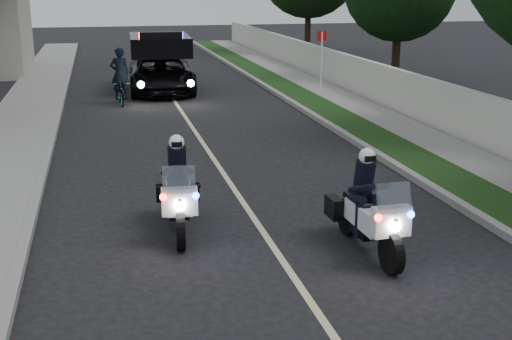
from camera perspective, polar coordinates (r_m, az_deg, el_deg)
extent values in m
plane|color=black|center=(9.94, 3.78, -9.95)|extent=(120.00, 120.00, 0.00)
cube|color=gray|center=(20.19, 6.64, 3.67)|extent=(0.20, 60.00, 0.15)
cube|color=#193814|center=(20.43, 8.49, 3.76)|extent=(1.20, 60.00, 0.16)
cube|color=gray|center=(20.95, 11.80, 3.89)|extent=(1.40, 60.00, 0.16)
cube|color=beige|center=(21.26, 14.36, 5.75)|extent=(0.22, 60.00, 1.50)
cube|color=gray|center=(19.07, -17.25, 2.32)|extent=(0.20, 60.00, 0.15)
cube|color=gray|center=(19.18, -20.53, 2.11)|extent=(2.00, 60.00, 0.16)
cube|color=#BFB78C|center=(19.22, -4.96, 2.87)|extent=(0.12, 50.00, 0.01)
imported|color=black|center=(27.39, -8.12, 6.70)|extent=(2.75, 5.54, 2.64)
imported|color=black|center=(24.75, -11.50, 5.55)|extent=(0.64, 1.63, 0.84)
imported|color=black|center=(24.75, -11.50, 5.55)|extent=(0.70, 0.49, 1.86)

